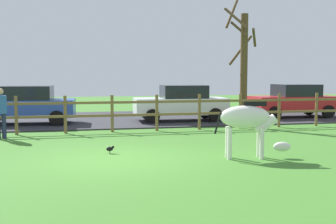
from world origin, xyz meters
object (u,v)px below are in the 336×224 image
bare_tree (243,65)px  parked_car_red (294,100)px  parked_car_blue (26,105)px  zebra (248,121)px  visitor_left_of_tree (1,111)px  parked_car_white (181,103)px  crow_on_grass (110,149)px

bare_tree → parked_car_red: bare_tree is taller
parked_car_blue → zebra: bearing=-54.3°
bare_tree → visitor_left_of_tree: bearing=-172.1°
visitor_left_of_tree → parked_car_white: bearing=27.0°
parked_car_red → parked_car_blue: 12.15m
zebra → crow_on_grass: bearing=157.0°
parked_car_white → parked_car_blue: bearing=178.2°
crow_on_grass → parked_car_red: (9.34, 7.22, 0.72)m
parked_car_blue → parked_car_red: bearing=0.7°
crow_on_grass → parked_car_blue: parked_car_blue is taller
visitor_left_of_tree → crow_on_grass: bearing=-46.2°
parked_car_white → visitor_left_of_tree: visitor_left_of_tree is taller
crow_on_grass → parked_car_red: 11.83m
parked_car_white → visitor_left_of_tree: 7.75m
parked_car_white → zebra: bearing=-93.0°
visitor_left_of_tree → bare_tree: bearing=7.9°
crow_on_grass → parked_car_white: bearing=61.6°
zebra → parked_car_blue: size_ratio=0.47×
parked_car_red → parked_car_white: 5.64m
bare_tree → parked_car_red: bearing=35.6°
zebra → visitor_left_of_tree: visitor_left_of_tree is taller
parked_car_white → visitor_left_of_tree: size_ratio=2.48×
parked_car_white → parked_car_blue: 6.52m
parked_car_red → parked_car_blue: bearing=-179.3°
zebra → crow_on_grass: (-3.28, 1.39, -0.80)m
bare_tree → crow_on_grass: 7.61m
bare_tree → parked_car_blue: bearing=163.4°
parked_car_blue → parked_car_white: bearing=-1.8°
zebra → parked_car_blue: (-6.09, 8.46, -0.08)m
parked_car_blue → bare_tree: bearing=-16.6°
zebra → crow_on_grass: zebra is taller
parked_car_red → visitor_left_of_tree: 13.13m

